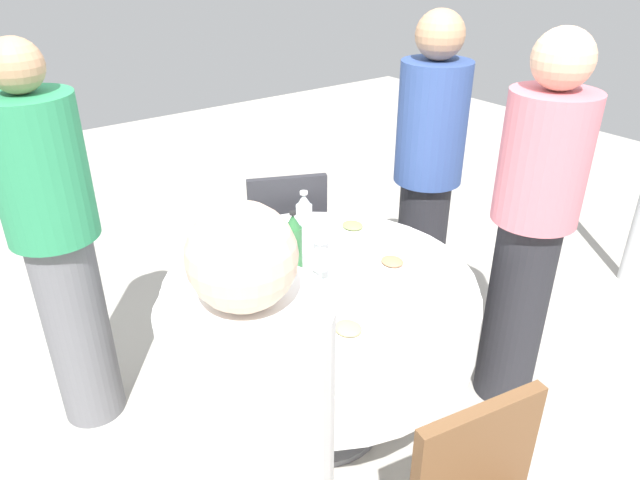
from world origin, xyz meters
TOP-DOWN VIEW (x-y plane):
  - ground_plane at (0.00, 0.00)m, footprint 10.00×10.00m
  - dining_table at (0.00, 0.00)m, footprint 1.25×1.25m
  - bottle_clear_front at (0.27, -0.12)m, footprint 0.07×0.07m
  - bottle_green_south at (0.09, 0.06)m, footprint 0.07×0.07m
  - bottle_clear_far at (0.05, 0.48)m, footprint 0.06×0.06m
  - wine_glass_inner at (0.33, 0.31)m, footprint 0.06×0.06m
  - wine_glass_north at (-0.02, 0.02)m, footprint 0.07×0.07m
  - wine_glass_west at (0.15, -0.11)m, footprint 0.07×0.07m
  - wine_glass_right at (0.01, 0.23)m, footprint 0.07×0.07m
  - wine_glass_outer at (-0.11, 0.21)m, footprint 0.06×0.06m
  - plate_outer at (-0.10, -0.29)m, footprint 0.21×0.21m
  - plate_rear at (-0.35, 0.14)m, footprint 0.22×0.22m
  - plate_near at (0.24, -0.36)m, footprint 0.22×0.22m
  - plate_left at (0.43, 0.10)m, footprint 0.22×0.22m
  - knife_south at (-0.40, -0.13)m, footprint 0.03×0.18m
  - folded_napkin at (0.15, 0.35)m, footprint 0.17×0.17m
  - person_front at (-0.36, -0.81)m, footprint 0.34×0.34m
  - person_south at (0.67, 0.79)m, footprint 0.34×0.34m
  - person_far at (0.34, -0.93)m, footprint 0.34×0.34m
  - chair_right at (0.78, -0.35)m, footprint 0.53×0.53m

SIDE VIEW (x-z plane):
  - ground_plane at x=0.00m, z-range 0.00..0.00m
  - chair_right at x=0.78m, z-range 0.08..0.95m
  - dining_table at x=0.00m, z-range 0.22..0.96m
  - knife_south at x=-0.40m, z-range 0.74..0.74m
  - plate_near at x=0.24m, z-range 0.73..0.77m
  - plate_left at x=0.43m, z-range 0.73..0.77m
  - plate_outer at x=-0.10m, z-range 0.73..0.77m
  - plate_rear at x=-0.35m, z-range 0.73..0.77m
  - folded_napkin at x=0.15m, z-range 0.74..0.76m
  - wine_glass_north at x=-0.02m, z-range 0.76..0.90m
  - wine_glass_west at x=0.15m, z-range 0.77..0.90m
  - wine_glass_inner at x=0.33m, z-range 0.77..0.91m
  - wine_glass_right at x=0.01m, z-range 0.77..0.92m
  - bottle_clear_front at x=0.27m, z-range 0.73..0.98m
  - person_south at x=0.67m, z-range 0.04..1.68m
  - wine_glass_outer at x=-0.11m, z-range 0.78..0.94m
  - person_far at x=0.34m, z-range 0.04..1.68m
  - bottle_green_south at x=0.09m, z-range 0.73..1.00m
  - person_front at x=-0.36m, z-range 0.04..1.70m
  - bottle_clear_far at x=0.05m, z-range 0.73..1.03m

